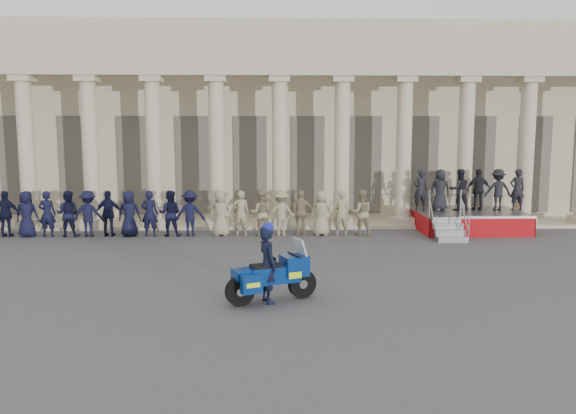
# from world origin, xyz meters

# --- Properties ---
(ground) EXTENTS (90.00, 90.00, 0.00)m
(ground) POSITION_xyz_m (0.00, 0.00, 0.00)
(ground) COLOR #414144
(ground) RESTS_ON ground
(building) EXTENTS (40.00, 12.50, 9.00)m
(building) POSITION_xyz_m (-0.00, 14.74, 4.52)
(building) COLOR tan
(building) RESTS_ON ground
(officer_rank) EXTENTS (19.44, 0.68, 1.78)m
(officer_rank) POSITION_xyz_m (-4.95, 6.22, 0.89)
(officer_rank) COLOR black
(officer_rank) RESTS_ON ground
(reviewing_stand) EXTENTS (4.62, 3.99, 2.53)m
(reviewing_stand) POSITION_xyz_m (9.05, 7.03, 1.39)
(reviewing_stand) COLOR gray
(reviewing_stand) RESTS_ON ground
(motorcycle) EXTENTS (2.17, 1.34, 1.47)m
(motorcycle) POSITION_xyz_m (0.99, -2.53, 0.64)
(motorcycle) COLOR black
(motorcycle) RESTS_ON ground
(rider) EXTENTS (0.66, 0.78, 1.91)m
(rider) POSITION_xyz_m (0.87, -2.58, 0.95)
(rider) COLOR black
(rider) RESTS_ON ground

